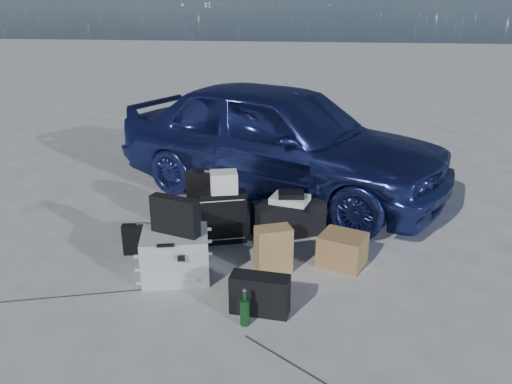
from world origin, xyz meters
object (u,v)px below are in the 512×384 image
Objects in this scene: pelican_case at (176,255)px; suitcase_right at (224,217)px; cardboard_box at (342,250)px; car at (279,139)px; briefcase at (144,239)px; green_bottle at (245,308)px; suitcase_left at (212,201)px; duffel_bag at (288,218)px.

pelican_case is 1.05× the size of suitcase_right.
suitcase_right is 1.21m from cardboard_box.
car is 10.70× the size of briefcase.
cardboard_box is (1.88, 0.06, -0.00)m from briefcase.
car is at bearing 90.95° from green_bottle.
suitcase_left is 0.89× the size of duffel_bag.
suitcase_right is 0.74× the size of duffel_bag.
briefcase is at bearing 177.75° from duffel_bag.
suitcase_left reaches higher than cardboard_box.
suitcase_left is 0.33m from suitcase_right.
duffel_bag is (1.33, 0.63, 0.03)m from briefcase.
suitcase_left is at bearing 110.97° from green_bottle.
green_bottle is (1.15, -0.99, -0.01)m from briefcase.
pelican_case is at bearing 138.95° from green_bottle.
cardboard_box is at bearing -8.65° from briefcase.
suitcase_right is 1.37× the size of cardboard_box.
car reaches higher than cardboard_box.
pelican_case reaches higher than duffel_bag.
suitcase_right reaches higher than cardboard_box.
cardboard_box is (0.78, -1.79, -0.56)m from car.
pelican_case is at bearing -50.71° from briefcase.
briefcase is 1.47m from duffel_bag.
suitcase_left reaches higher than briefcase.
duffel_bag reaches higher than green_bottle.
duffel_bag is at bearing 4.51° from suitcase_right.
briefcase is 0.54× the size of duffel_bag.
pelican_case reaches higher than briefcase.
car is 1.35m from duffel_bag.
suitcase_left is at bearing 178.61° from car.
cardboard_box is (1.45, 0.43, -0.06)m from pelican_case.
suitcase_left is at bearing 39.59° from briefcase.
duffel_bag is 2.49× the size of green_bottle.
car reaches higher than briefcase.
green_bottle is (0.62, -1.62, -0.18)m from suitcase_left.
suitcase_right is (-0.39, -1.49, -0.44)m from car.
suitcase_left reaches higher than pelican_case.
briefcase is 0.99× the size of cardboard_box.
suitcase_left is at bearing 105.43° from suitcase_right.
suitcase_left is (0.53, 0.63, 0.17)m from briefcase.
duffel_bag is at bearing 134.01° from cardboard_box.
briefcase is 1.52m from green_bottle.
duffel_bag is at bearing 33.26° from pelican_case.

